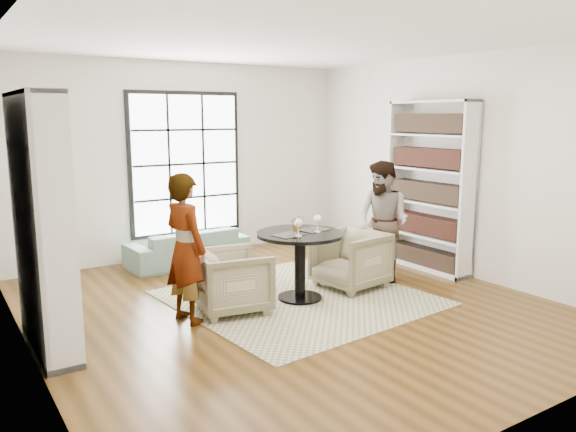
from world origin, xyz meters
TOP-DOWN VIEW (x-y plane):
  - ground at (0.00, 0.00)m, footprint 6.00×6.00m
  - room_shell at (0.00, 0.54)m, footprint 6.00×6.01m
  - rug at (0.24, 0.19)m, footprint 2.97×2.97m
  - pedestal_table at (0.24, 0.15)m, footprint 1.04×1.04m
  - sofa at (-0.23, 2.45)m, footprint 1.83×0.81m
  - armchair_left at (-0.63, 0.23)m, footprint 0.90×0.88m
  - armchair_right at (1.05, 0.21)m, footprint 0.90×0.88m
  - person_left at (-1.18, 0.23)m, footprint 0.50×0.65m
  - person_right at (1.60, 0.21)m, footprint 0.74×0.88m
  - placemat_left at (0.04, 0.10)m, footprint 0.38×0.32m
  - placemat_right at (0.46, 0.18)m, footprint 0.38×0.32m
  - cutlery_left at (0.04, 0.10)m, footprint 0.18×0.24m
  - cutlery_right at (0.46, 0.18)m, footprint 0.18×0.24m
  - wine_glass_left at (0.10, -0.01)m, footprint 0.09×0.09m
  - wine_glass_right at (0.42, 0.06)m, footprint 0.09×0.09m
  - flower_centerpiece at (0.23, 0.21)m, footprint 0.20×0.18m

SIDE VIEW (x-z plane):
  - ground at x=0.00m, z-range 0.00..0.00m
  - rug at x=0.24m, z-range 0.00..0.01m
  - sofa at x=-0.23m, z-range 0.00..0.52m
  - armchair_left at x=-0.63m, z-range 0.00..0.71m
  - armchair_right at x=1.05m, z-range 0.00..0.74m
  - pedestal_table at x=0.24m, z-range 0.18..1.01m
  - person_left at x=-1.18m, z-range 0.00..1.61m
  - person_right at x=1.60m, z-range 0.00..1.61m
  - placemat_left at x=0.04m, z-range 0.83..0.83m
  - placemat_right at x=0.46m, z-range 0.83..0.83m
  - cutlery_left at x=0.04m, z-range 0.83..0.84m
  - cutlery_right at x=0.46m, z-range 0.83..0.84m
  - flower_centerpiece at x=0.23m, z-range 0.83..1.02m
  - wine_glass_left at x=0.10m, z-range 0.87..1.08m
  - wine_glass_right at x=0.42m, z-range 0.87..1.08m
  - room_shell at x=0.00m, z-range -1.74..4.26m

